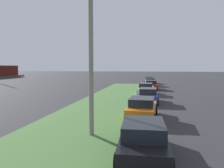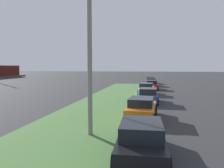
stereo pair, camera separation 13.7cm
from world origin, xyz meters
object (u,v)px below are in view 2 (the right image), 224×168
parked_car_black (141,139)px  parked_car_silver (151,82)px  parked_car_orange (142,108)px  parked_car_white (146,89)px  parked_car_red (152,85)px  parked_car_blue (148,96)px  streetlight (97,51)px  parked_car_green (150,80)px

parked_car_black → parked_car_silver: size_ratio=1.00×
parked_car_black → parked_car_silver: same height
parked_car_orange → parked_car_white: same height
parked_car_black → parked_car_white: bearing=-1.4°
parked_car_black → parked_car_red: size_ratio=1.01×
parked_car_blue → parked_car_red: 12.81m
parked_car_white → streetlight: streetlight is taller
parked_car_blue → parked_car_red: size_ratio=1.00×
parked_car_red → parked_car_green: 12.34m
parked_car_blue → parked_car_green: same height
parked_car_green → parked_car_blue: bearing=-179.9°
parked_car_orange → parked_car_white: (13.22, 0.04, 0.00)m
parked_car_black → parked_car_red: (26.04, -0.29, 0.00)m
parked_car_orange → parked_car_silver: same height
parked_car_red → parked_car_blue: bearing=177.9°
parked_car_white → parked_car_red: 6.32m
parked_car_black → streetlight: (2.07, 2.36, 3.67)m
parked_car_black → parked_car_white: size_ratio=1.00×
streetlight → parked_car_blue: bearing=-12.0°
parked_car_orange → streetlight: streetlight is taller
parked_car_black → parked_car_blue: (13.24, -0.01, 0.00)m
parked_car_orange → parked_car_green: 31.84m
parked_car_green → parked_car_black: bearing=-180.0°
parked_car_white → streetlight: bearing=175.9°
parked_car_blue → parked_car_silver: size_ratio=0.98×
parked_car_blue → parked_car_green: 25.14m
parked_car_blue → parked_car_white: size_ratio=0.99×
parked_car_red → streetlight: (-23.97, 2.65, 3.67)m
parked_car_blue → parked_car_silver: (19.14, -0.13, 0.00)m
parked_car_red → parked_car_silver: size_ratio=0.99×
parked_car_white → parked_car_silver: 12.64m
parked_car_black → parked_car_white: 19.76m
parked_car_orange → parked_car_blue: size_ratio=1.02×
parked_car_silver → streetlight: size_ratio=0.58×
parked_car_orange → parked_car_silver: 25.85m
parked_car_silver → parked_car_green: same height
parked_car_white → parked_car_silver: bearing=0.1°
parked_car_silver → streetlight: streetlight is taller
parked_car_silver → parked_car_green: bearing=-1.0°
parked_car_white → parked_car_green: bearing=1.5°
parked_car_red → parked_car_green: same height
parked_car_white → parked_car_silver: same height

